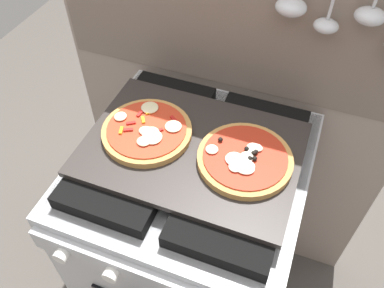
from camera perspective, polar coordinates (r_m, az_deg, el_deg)
name	(u,v)px	position (r m, az deg, el deg)	size (l,w,h in m)	color
kitchen_backsplash	(229,101)	(1.31, 5.42, 6.14)	(1.10, 0.09, 1.55)	gray
stove	(192,238)	(1.37, -0.03, -13.44)	(0.60, 0.64, 0.90)	#B7BABF
baking_tray	(192,149)	(1.00, 0.00, -0.69)	(0.54, 0.38, 0.02)	#2D2826
pizza_left	(147,131)	(1.02, -6.55, 1.83)	(0.23, 0.23, 0.03)	#C18947
pizza_right	(244,160)	(0.96, 7.55, -2.28)	(0.23, 0.23, 0.03)	#C18947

